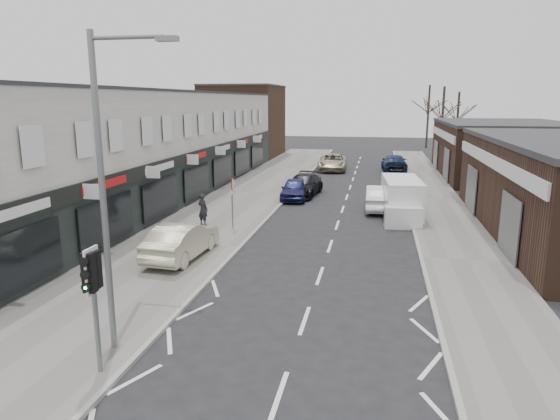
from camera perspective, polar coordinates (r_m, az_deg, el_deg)
The scene contains 21 objects.
ground at distance 13.69m, azimuth 1.57°, elevation -15.97°, with size 160.00×160.00×0.00m, color black.
pavement_left at distance 35.58m, azimuth -3.27°, elevation 1.99°, with size 5.50×64.00×0.12m, color slate.
pavement_right at distance 34.70m, azimuth 17.16°, elevation 1.18°, with size 3.50×64.00×0.12m, color slate.
shop_terrace_left at distance 35.11m, azimuth -15.20°, elevation 7.19°, with size 8.00×41.00×7.10m, color silver.
brick_block_far at distance 59.00m, azimuth -4.17°, elevation 9.99°, with size 8.00×10.00×8.00m, color #452B1D.
right_unit_far at distance 47.27m, azimuth 24.08°, elevation 6.21°, with size 10.00×16.00×4.50m, color #3C261B.
tree_far_a at distance 60.65m, azimuth 17.78°, elevation 5.71°, with size 3.60×3.60×8.00m, color #382D26, non-canonical shape.
tree_far_b at distance 66.89m, azimuth 19.36°, elevation 6.18°, with size 3.60×3.60×7.50m, color #382D26, non-canonical shape.
tree_far_c at distance 72.47m, azimuth 16.34°, elevation 6.81°, with size 3.60×3.60×8.50m, color #382D26, non-canonical shape.
traffic_light at distance 12.44m, azimuth -20.64°, elevation -7.64°, with size 0.28×0.60×3.10m.
street_lamp at distance 12.98m, azimuth -19.07°, elevation 3.36°, with size 2.23×0.22×8.00m.
warning_sign at distance 25.29m, azimuth -5.43°, elevation 2.58°, with size 0.12×0.80×2.70m.
white_van at distance 29.03m, azimuth 13.73°, elevation 1.19°, with size 2.32×5.70×2.17m.
sedan_on_pavement at distance 20.98m, azimuth -11.16°, elevation -3.42°, with size 1.57×4.50×1.48m, color beige.
pedestrian at distance 26.13m, azimuth -8.81°, elevation 0.04°, with size 0.62×0.40×1.69m, color black.
parked_car_left_a at distance 33.32m, azimuth 1.66°, elevation 2.40°, with size 1.65×4.10×1.40m, color #161A46.
parked_car_left_b at distance 34.79m, azimuth 2.69°, elevation 2.87°, with size 2.03×4.99×1.45m, color black.
parked_car_left_c at distance 47.48m, azimuth 6.01°, elevation 5.45°, with size 2.57×5.57×1.55m, color #AA9F88.
parked_car_right_a at distance 30.65m, azimuth 11.34°, elevation 1.39°, with size 1.60×4.60×1.52m, color white.
parked_car_right_b at distance 47.06m, azimuth 12.93°, elevation 4.99°, with size 1.54×3.82×1.30m, color black.
parked_car_right_c at distance 47.88m, azimuth 12.91°, elevation 5.27°, with size 2.18×5.35×1.55m, color #162446.
Camera 1 is at (1.96, -11.88, 6.52)m, focal length 32.00 mm.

